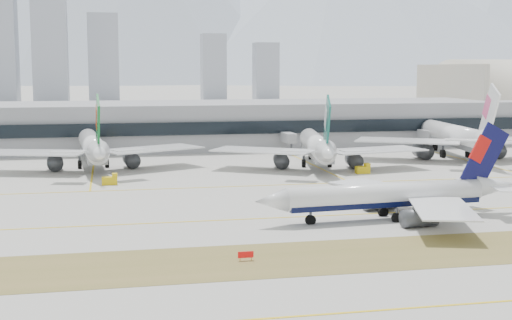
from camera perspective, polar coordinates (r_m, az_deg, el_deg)
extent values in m
plane|color=#A6A29C|center=(131.14, -1.60, -4.33)|extent=(3000.00, 3000.00, 0.00)
cube|color=brown|center=(100.65, 1.65, -7.93)|extent=(360.00, 18.00, 0.06)
cube|color=yellow|center=(126.32, -1.20, -4.76)|extent=(360.00, 0.45, 0.04)
cube|color=yellow|center=(79.46, 5.58, -12.18)|extent=(360.00, 0.45, 0.04)
cube|color=yellow|center=(160.25, -3.49, -2.18)|extent=(360.00, 0.45, 0.04)
cylinder|color=white|center=(127.64, 10.28, -2.74)|extent=(37.02, 7.04, 4.02)
cube|color=black|center=(127.84, 10.27, -3.23)|extent=(36.24, 6.38, 1.81)
cone|color=white|center=(119.70, 1.16, -3.29)|extent=(5.94, 4.47, 4.02)
cone|color=white|center=(139.06, 18.60, -1.97)|extent=(8.48, 4.69, 4.02)
cube|color=white|center=(139.68, 9.96, -2.12)|extent=(17.05, 21.81, 0.24)
cube|color=white|center=(142.42, 16.90, -1.57)|extent=(5.48, 6.58, 0.16)
cylinder|color=#3F4247|center=(135.87, 9.86, -3.33)|extent=(6.36, 3.51, 3.02)
cube|color=#3F4247|center=(135.65, 9.87, -2.83)|extent=(2.57, 0.51, 1.41)
cube|color=white|center=(120.44, 14.69, -3.76)|extent=(14.58, 21.65, 0.24)
cube|color=white|center=(133.93, 19.35, -2.22)|extent=(4.78, 6.31, 0.16)
cylinder|color=#3F4247|center=(122.98, 12.93, -4.53)|extent=(6.36, 3.51, 3.02)
cube|color=#3F4247|center=(122.74, 12.95, -3.98)|extent=(2.57, 0.51, 1.41)
cube|color=#090A3E|center=(136.84, 17.82, 0.29)|extent=(9.94, 1.18, 12.61)
cube|color=red|center=(136.12, 17.49, 0.84)|extent=(4.51, 0.81, 5.40)
cylinder|color=#3F4247|center=(122.68, 4.39, -4.59)|extent=(0.48, 0.48, 2.41)
cylinder|color=black|center=(122.78, 4.38, -4.82)|extent=(1.86, 0.85, 1.81)
cylinder|color=#3F4247|center=(126.43, 11.20, -4.35)|extent=(0.48, 0.48, 2.41)
cylinder|color=black|center=(126.53, 11.19, -4.57)|extent=(1.86, 0.85, 1.81)
cylinder|color=#3F4247|center=(130.98, 10.14, -3.91)|extent=(0.48, 0.48, 2.41)
cylinder|color=black|center=(131.08, 10.13, -4.13)|extent=(1.86, 0.85, 1.81)
cylinder|color=white|center=(196.07, -12.94, 1.17)|extent=(8.88, 41.85, 5.49)
cube|color=slate|center=(196.23, -12.93, 0.73)|extent=(7.99, 40.95, 2.47)
cone|color=white|center=(219.85, -13.33, 1.81)|extent=(6.00, 6.78, 5.49)
cone|color=white|center=(170.81, -12.41, 0.52)|extent=(6.23, 9.65, 5.49)
cube|color=white|center=(191.59, -8.39, 0.89)|extent=(28.99, 22.65, 0.33)
cube|color=white|center=(173.11, -10.10, 0.81)|extent=(8.65, 6.69, 0.22)
cylinder|color=#3F4247|center=(194.04, -9.93, 0.04)|extent=(4.67, 7.24, 4.12)
cube|color=#3F4247|center=(193.84, -9.94, 0.52)|extent=(0.65, 2.91, 1.92)
cube|color=white|center=(189.77, -17.29, 0.57)|extent=(28.77, 19.38, 0.33)
cube|color=white|center=(172.14, -14.83, 0.64)|extent=(8.41, 5.70, 0.22)
cylinder|color=#3F4247|center=(192.84, -15.78, -0.17)|extent=(4.67, 7.24, 4.12)
cube|color=#3F4247|center=(192.64, -15.79, 0.31)|extent=(0.65, 2.91, 1.92)
cube|color=#0D6124|center=(173.05, -12.54, 2.78)|extent=(1.44, 11.49, 14.74)
cube|color=red|center=(174.08, -12.58, 3.33)|extent=(1.03, 5.21, 6.31)
cylinder|color=#3F4247|center=(212.22, -13.18, 0.43)|extent=(0.66, 0.66, 3.30)
cylinder|color=black|center=(212.30, -13.17, 0.24)|extent=(1.16, 2.54, 2.47)
cylinder|color=#3F4247|center=(195.25, -13.93, -0.19)|extent=(0.66, 0.66, 3.30)
cylinder|color=black|center=(195.34, -13.92, -0.39)|extent=(1.16, 2.54, 2.47)
cylinder|color=#3F4247|center=(195.68, -11.84, -0.11)|extent=(0.66, 0.66, 3.30)
cylinder|color=black|center=(195.77, -11.83, -0.31)|extent=(1.16, 2.54, 2.47)
cylinder|color=white|center=(193.63, 4.86, 1.23)|extent=(12.64, 41.33, 5.43)
cube|color=slate|center=(193.80, 4.85, 0.79)|extent=(11.69, 40.38, 2.44)
cone|color=white|center=(217.03, 4.17, 1.90)|extent=(6.45, 7.13, 5.43)
cone|color=white|center=(168.82, 5.80, 0.55)|extent=(6.96, 9.94, 5.43)
cube|color=white|center=(190.00, 9.45, 0.79)|extent=(27.93, 16.99, 0.33)
cube|color=white|center=(171.49, 8.06, 0.76)|extent=(8.06, 4.98, 0.22)
cylinder|color=#3F4247|center=(192.15, 7.85, 0.00)|extent=(5.22, 7.45, 4.07)
cube|color=#3F4247|center=(191.95, 7.86, 0.48)|extent=(0.91, 2.88, 1.90)
cube|color=white|center=(186.67, 0.58, 0.78)|extent=(28.40, 23.99, 0.33)
cube|color=white|center=(169.72, 3.36, 0.75)|extent=(8.58, 7.11, 0.22)
cylinder|color=#3F4247|center=(189.96, 2.03, -0.02)|extent=(5.22, 7.45, 4.07)
cube|color=#3F4247|center=(189.76, 2.03, 0.47)|extent=(0.91, 2.88, 1.90)
cube|color=#14584E|center=(171.00, 5.70, 2.81)|extent=(2.50, 11.25, 14.55)
cube|color=silver|center=(172.01, 5.66, 3.36)|extent=(1.50, 5.14, 6.23)
cylinder|color=#3F4247|center=(209.52, 4.38, 0.51)|extent=(0.65, 0.65, 3.26)
cylinder|color=black|center=(209.60, 4.37, 0.32)|extent=(1.37, 2.57, 2.44)
cylinder|color=#3F4247|center=(192.66, 3.84, -0.09)|extent=(0.65, 0.65, 3.26)
cylinder|color=black|center=(192.75, 3.84, -0.29)|extent=(1.37, 2.57, 2.44)
cylinder|color=#3F4247|center=(193.44, 5.92, -0.08)|extent=(0.65, 0.65, 3.26)
cylinder|color=black|center=(193.53, 5.92, -0.28)|extent=(1.37, 2.57, 2.44)
cylinder|color=white|center=(221.82, 15.61, 1.94)|extent=(11.55, 46.11, 6.05)
cube|color=slate|center=(221.98, 15.59, 1.51)|extent=(10.54, 45.09, 2.72)
cone|color=white|center=(246.59, 13.49, 2.53)|extent=(6.85, 7.67, 6.05)
cone|color=white|center=(195.93, 18.44, 1.37)|extent=(7.24, 10.82, 6.05)
cylinder|color=#3F4247|center=(222.88, 18.52, 0.76)|extent=(5.43, 8.11, 4.53)
cube|color=#3F4247|center=(222.69, 18.54, 1.22)|extent=(0.84, 3.21, 2.12)
cube|color=white|center=(210.37, 12.06, 1.52)|extent=(31.83, 25.70, 0.36)
cube|color=white|center=(194.70, 16.10, 1.56)|extent=(9.55, 7.60, 0.24)
cylinder|color=#3F4247|center=(215.21, 13.19, 0.73)|extent=(5.43, 8.11, 4.53)
cube|color=#3F4247|center=(215.02, 13.21, 1.21)|extent=(0.84, 3.21, 2.12)
cube|color=white|center=(198.27, 18.17, 3.53)|extent=(2.08, 12.62, 16.22)
cube|color=#E85189|center=(199.34, 18.05, 4.07)|extent=(1.35, 5.74, 6.94)
cylinder|color=#3F4247|center=(238.57, 14.12, 1.18)|extent=(0.73, 0.73, 3.63)
cylinder|color=black|center=(238.64, 14.12, 1.00)|extent=(1.38, 2.83, 2.72)
cylinder|color=#3F4247|center=(219.78, 14.72, 0.65)|extent=(0.73, 0.73, 3.63)
cylinder|color=black|center=(219.87, 14.71, 0.46)|extent=(1.38, 2.83, 2.72)
cylinder|color=#3F4247|center=(222.53, 16.63, 0.67)|extent=(0.73, 0.73, 3.63)
cylinder|color=black|center=(222.61, 16.62, 0.47)|extent=(1.38, 2.83, 2.72)
cube|color=gray|center=(243.22, -6.40, 2.82)|extent=(280.00, 42.00, 15.00)
cube|color=black|center=(221.86, -5.88, 2.51)|extent=(280.00, 1.20, 4.00)
cube|color=beige|center=(293.38, 15.18, 4.67)|extent=(2.00, 57.00, 27.90)
cube|color=red|center=(99.52, -0.83, -7.58)|extent=(2.20, 0.15, 0.90)
cylinder|color=orange|center=(99.55, -1.29, -7.96)|extent=(0.10, 0.10, 0.50)
cylinder|color=orange|center=(99.84, -0.38, -7.92)|extent=(0.10, 0.10, 0.50)
cube|color=gold|center=(166.79, -11.64, -1.64)|extent=(3.50, 2.00, 1.80)
cube|color=gold|center=(166.62, -11.23, -1.22)|extent=(1.20, 1.80, 1.00)
cylinder|color=black|center=(166.09, -12.04, -1.88)|extent=(0.70, 0.30, 0.70)
cylinder|color=black|center=(167.67, -12.04, -1.79)|extent=(0.70, 0.30, 0.70)
cylinder|color=black|center=(166.09, -11.22, -1.86)|extent=(0.70, 0.30, 0.70)
cylinder|color=black|center=(167.67, -11.22, -1.77)|extent=(0.70, 0.30, 0.70)
cube|color=gold|center=(182.82, 8.52, -0.79)|extent=(3.50, 2.00, 1.80)
cube|color=gold|center=(183.08, 8.88, -0.40)|extent=(1.20, 1.80, 1.00)
cylinder|color=black|center=(181.75, 8.25, -1.01)|extent=(0.70, 0.30, 0.70)
cylinder|color=black|center=(183.24, 8.08, -0.94)|extent=(0.70, 0.30, 0.70)
cylinder|color=black|center=(182.58, 8.96, -0.98)|extent=(0.70, 0.30, 0.70)
cylinder|color=black|center=(184.06, 8.78, -0.91)|extent=(0.70, 0.30, 0.70)
cube|color=#969CAB|center=(578.68, -16.19, 9.89)|extent=(26.00, 23.40, 110.00)
cube|color=#969CAB|center=(591.49, -12.11, 8.02)|extent=(24.00, 21.60, 70.00)
cube|color=#969CAB|center=(602.82, -3.43, 7.44)|extent=(20.00, 18.00, 55.00)
cube|color=#969CAB|center=(610.98, 0.79, 7.12)|extent=(20.00, 18.00, 48.00)
cone|color=#9EA8B7|center=(1602.89, 6.71, 12.00)|extent=(1120.00, 1120.00, 350.00)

